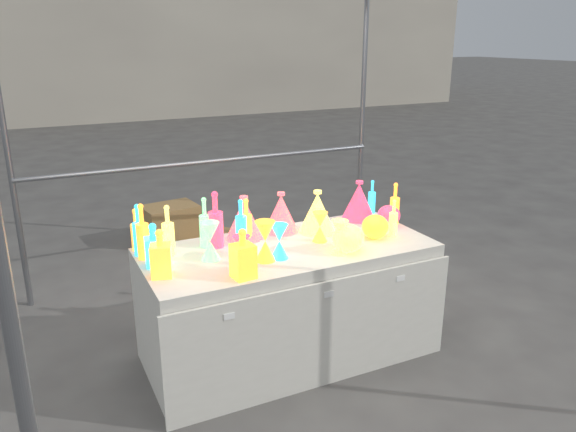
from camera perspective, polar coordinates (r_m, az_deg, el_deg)
name	(u,v)px	position (r m, az deg, el deg)	size (l,w,h in m)	color
ground	(288,352)	(3.82, 0.00, -13.69)	(80.00, 80.00, 0.00)	#615E59
display_table	(289,302)	(3.63, 0.07, -8.72)	(1.84, 0.83, 0.75)	silver
cardboard_box_closed	(171,224)	(5.78, -11.83, -0.75)	(0.52, 0.38, 0.38)	#9B7646
cardboard_box_flat	(216,241)	(5.68, -7.31, -2.57)	(0.68, 0.49, 0.06)	#9B7646
bottle_0	(136,230)	(3.51, -15.16, -1.33)	(0.07, 0.07, 0.26)	red
bottle_1	(139,230)	(3.42, -14.91, -1.36)	(0.07, 0.07, 0.32)	#197F17
bottle_2	(143,231)	(3.35, -14.56, -1.53)	(0.07, 0.07, 0.34)	yellow
bottle_3	(216,219)	(3.46, -7.37, -0.34)	(0.09, 0.09, 0.36)	#1E2FB0
bottle_4	(168,230)	(3.39, -12.09, -1.41)	(0.07, 0.07, 0.31)	teal
bottle_5	(205,222)	(3.47, -8.45, -0.64)	(0.07, 0.07, 0.32)	#B32395
bottle_6	(246,220)	(3.53, -4.26, -0.44)	(0.07, 0.07, 0.28)	red
bottle_7	(241,222)	(3.47, -4.80, -0.65)	(0.07, 0.07, 0.30)	#197F17
decanter_0	(161,253)	(3.10, -12.82, -3.68)	(0.11, 0.11, 0.27)	red
decanter_1	(243,253)	(3.01, -4.61, -3.82)	(0.12, 0.12, 0.28)	yellow
decanter_2	(154,245)	(3.25, -13.49, -2.84)	(0.10, 0.10, 0.26)	#197F17
hourglass_0	(265,241)	(3.24, -2.33, -2.57)	(0.12, 0.12, 0.24)	yellow
hourglass_1	(242,253)	(3.13, -4.74, -3.77)	(0.10, 0.10, 0.20)	#1E2FB0
hourglass_2	(339,237)	(3.36, 5.25, -2.15)	(0.10, 0.10, 0.21)	teal
hourglass_3	(210,241)	(3.28, -7.91, -2.55)	(0.11, 0.11, 0.23)	#B32395
hourglass_4	(320,227)	(3.55, 3.27, -1.10)	(0.10, 0.10, 0.19)	red
hourglass_5	(279,241)	(3.27, -0.89, -2.59)	(0.11, 0.11, 0.21)	#197F17
globe_0	(349,239)	(3.44, 6.23, -2.34)	(0.17, 0.17, 0.13)	red
globe_1	(348,240)	(3.39, 6.10, -2.44)	(0.20, 0.20, 0.16)	teal
globe_2	(375,228)	(3.65, 8.84, -1.20)	(0.17, 0.17, 0.14)	yellow
globe_3	(389,216)	(3.92, 10.20, -0.05)	(0.16, 0.16, 0.13)	#1E2FB0
lampshade_0	(281,212)	(3.71, -0.70, 0.42)	(0.23, 0.23, 0.27)	gold
lampshade_1	(244,217)	(3.60, -4.47, -0.13)	(0.24, 0.24, 0.28)	gold
lampshade_2	(359,200)	(4.00, 7.21, 1.62)	(0.24, 0.24, 0.28)	#1E2FB0
lampshade_3	(317,211)	(3.71, 3.00, 0.49)	(0.24, 0.24, 0.28)	teal
bottle_8	(372,197)	(4.15, 8.52, 1.96)	(0.06, 0.06, 0.25)	#197F17
bottle_9	(395,203)	(3.93, 10.79, 1.27)	(0.07, 0.07, 0.29)	yellow
bottle_11	(393,218)	(3.69, 10.66, -0.19)	(0.06, 0.06, 0.25)	teal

